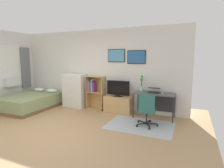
# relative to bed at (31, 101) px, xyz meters

# --- Properties ---
(ground_plane) EXTENTS (7.20, 7.20, 0.00)m
(ground_plane) POSITION_rel_bed_xyz_m (2.08, -1.37, -0.24)
(ground_plane) COLOR tan
(wall_back_with_posters) EXTENTS (6.12, 0.09, 2.70)m
(wall_back_with_posters) POSITION_rel_bed_xyz_m (2.09, 1.06, 1.11)
(wall_back_with_posters) COLOR silver
(wall_back_with_posters) RESTS_ON ground_plane
(area_rug) EXTENTS (1.70, 1.20, 0.01)m
(area_rug) POSITION_rel_bed_xyz_m (3.94, -0.08, -0.24)
(area_rug) COLOR #B2B7BC
(area_rug) RESTS_ON ground_plane
(bed) EXTENTS (1.46, 2.04, 0.60)m
(bed) POSITION_rel_bed_xyz_m (0.00, 0.00, 0.00)
(bed) COLOR brown
(bed) RESTS_ON ground_plane
(dresser) EXTENTS (0.81, 0.46, 1.19)m
(dresser) POSITION_rel_bed_xyz_m (1.30, 0.78, 0.35)
(dresser) COLOR white
(dresser) RESTS_ON ground_plane
(bookshelf) EXTENTS (0.61, 0.30, 1.14)m
(bookshelf) POSITION_rel_bed_xyz_m (2.06, 0.85, 0.41)
(bookshelf) COLOR tan
(bookshelf) RESTS_ON ground_plane
(tv_stand) EXTENTS (0.89, 0.41, 0.52)m
(tv_stand) POSITION_rel_bed_xyz_m (2.98, 0.80, 0.02)
(tv_stand) COLOR tan
(tv_stand) RESTS_ON ground_plane
(television) EXTENTS (0.76, 0.16, 0.51)m
(television) POSITION_rel_bed_xyz_m (2.98, 0.78, 0.54)
(television) COLOR black
(television) RESTS_ON tv_stand
(desk) EXTENTS (1.17, 0.58, 0.74)m
(desk) POSITION_rel_bed_xyz_m (4.14, 0.79, 0.36)
(desk) COLOR #4C4C4F
(desk) RESTS_ON ground_plane
(office_chair) EXTENTS (0.58, 0.57, 0.86)m
(office_chair) POSITION_rel_bed_xyz_m (4.11, -0.09, 0.22)
(office_chair) COLOR #232326
(office_chair) RESTS_ON ground_plane
(laptop) EXTENTS (0.37, 0.39, 0.15)m
(laptop) POSITION_rel_bed_xyz_m (4.11, 0.80, 0.56)
(laptop) COLOR #333338
(laptop) RESTS_ON desk
(computer_mouse) EXTENTS (0.06, 0.10, 0.03)m
(computer_mouse) POSITION_rel_bed_xyz_m (4.38, 0.69, 0.51)
(computer_mouse) COLOR silver
(computer_mouse) RESTS_ON desk
(bamboo_vase) EXTENTS (0.10, 0.11, 0.49)m
(bamboo_vase) POSITION_rel_bed_xyz_m (3.71, 0.88, 0.73)
(bamboo_vase) COLOR silver
(bamboo_vase) RESTS_ON desk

